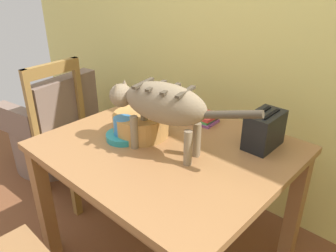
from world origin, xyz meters
TOP-DOWN VIEW (x-y plane):
  - wall_rear at (0.00, 1.67)m, footprint 4.86×0.11m
  - dining_table at (0.01, 0.87)m, footprint 1.10×0.96m
  - cat at (0.02, 0.81)m, footprint 0.71×0.23m
  - saucer_bowl at (-0.19, 0.77)m, footprint 0.17×0.17m
  - coffee_mug at (-0.19, 0.77)m, footprint 0.13×0.09m
  - magazine at (-0.35, 1.12)m, footprint 0.27×0.21m
  - book_stack at (-0.04, 1.19)m, footprint 0.18×0.13m
  - wicker_basket at (-0.16, 0.86)m, footprint 0.28×0.28m
  - toaster at (0.35, 1.16)m, footprint 0.12×0.20m
  - wooden_chair_far at (-0.92, 0.91)m, footprint 0.44×0.44m
  - wicker_armchair at (-1.35, 0.97)m, footprint 0.64×0.66m

SIDE VIEW (x-z plane):
  - wicker_armchair at x=-1.35m, z-range -0.12..0.66m
  - wooden_chair_far at x=-0.92m, z-range -0.01..0.91m
  - dining_table at x=0.01m, z-range 0.28..1.01m
  - magazine at x=-0.35m, z-range 0.73..0.74m
  - saucer_bowl at x=-0.19m, z-range 0.73..0.76m
  - book_stack at x=-0.04m, z-range 0.73..0.78m
  - wicker_basket at x=-0.16m, z-range 0.74..0.85m
  - coffee_mug at x=-0.19m, z-range 0.77..0.85m
  - toaster at x=0.35m, z-range 0.73..0.91m
  - cat at x=0.02m, z-range 0.80..1.13m
  - wall_rear at x=0.00m, z-range 0.00..2.50m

